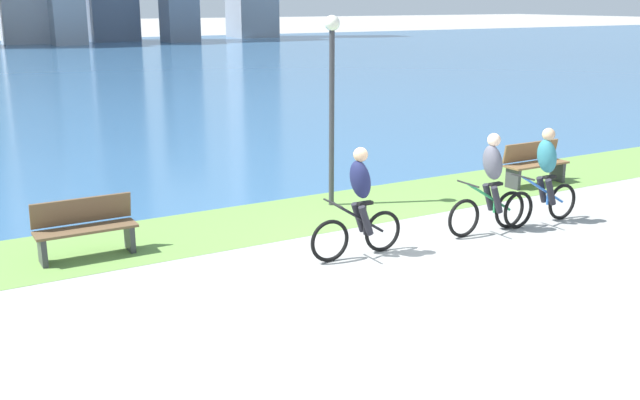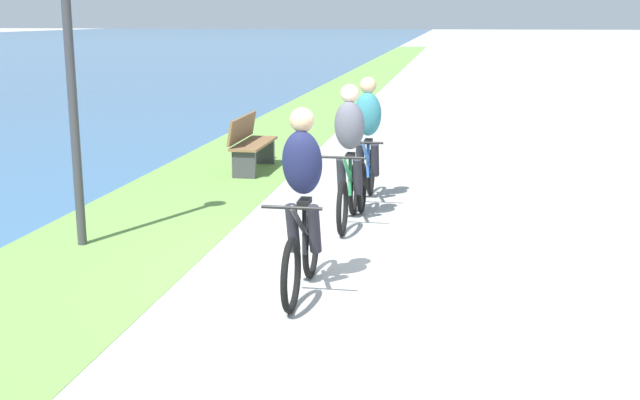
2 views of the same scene
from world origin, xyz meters
name	(u,v)px [view 1 (image 1 of 2)]	position (x,y,z in m)	size (l,w,h in m)	color
ground_plane	(422,261)	(0.00, 0.00, 0.00)	(300.00, 300.00, 0.00)	#9E9E99
grass_strip_bayside	(321,212)	(0.00, 3.05, 0.00)	(120.00, 2.28, 0.01)	#6B9947
bay_water_surface	(23,68)	(0.00, 37.25, 0.00)	(300.00, 66.12, 0.00)	#386693
cyclist_lead	(359,203)	(-0.72, 0.67, 0.84)	(1.61, 0.52, 1.69)	black
cyclist_trailing	(491,184)	(1.83, 0.58, 0.84)	(1.67, 0.52, 1.69)	black
cyclist_distant_rear	(544,177)	(2.99, 0.49, 0.84)	(1.72, 0.52, 1.69)	black
bench_near_path	(85,228)	(-4.33, 2.73, 0.45)	(1.50, 0.47, 0.90)	brown
bench_far_along_path	(534,164)	(4.97, 2.62, 0.45)	(1.50, 0.47, 0.90)	brown
lamppost_tall	(332,82)	(0.41, 3.37, 2.35)	(0.28, 0.28, 3.53)	#38383D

